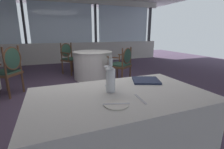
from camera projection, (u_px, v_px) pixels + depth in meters
ground_plane at (89, 99)px, 3.15m from camera, size 14.98×14.98×0.00m
window_wall_far at (63, 37)px, 6.78m from camera, size 9.04×0.14×2.70m
foreground_table at (120, 133)px, 1.46m from camera, size 1.49×0.89×0.76m
side_plate at (116, 105)px, 1.14m from camera, size 0.18×0.18×0.01m
butter_knife at (116, 104)px, 1.14m from camera, size 0.19×0.07×0.00m
dinner_fork at (140, 99)px, 1.25m from camera, size 0.04×0.20×0.00m
water_bottle at (111, 78)px, 1.38m from camera, size 0.08×0.08×0.32m
wine_glass at (108, 72)px, 1.53m from camera, size 0.08×0.08×0.19m
menu_book at (146, 80)px, 1.71m from camera, size 0.35×0.34×0.02m
dining_chair_0_0 at (9, 67)px, 3.25m from camera, size 0.63×0.65×1.01m
background_table_1 at (93, 65)px, 4.58m from camera, size 1.10×1.10×0.76m
dining_chair_1_0 at (122, 62)px, 4.01m from camera, size 0.66×0.64×0.92m
dining_chair_1_1 at (69, 56)px, 5.07m from camera, size 0.66×0.64×0.96m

